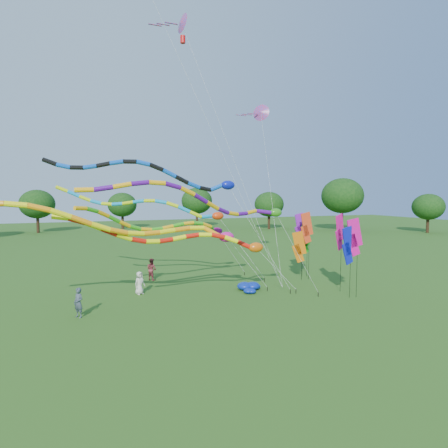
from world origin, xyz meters
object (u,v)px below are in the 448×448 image
object	(u,v)px
tube_kite_red	(189,239)
person_b	(78,303)
tube_kite_orange	(144,227)
person_c	(151,269)
blue_nylon_heap	(249,288)
person_a	(140,283)

from	to	relation	value
tube_kite_red	person_b	distance (m)	7.15
tube_kite_orange	person_c	size ratio (longest dim) A/B	9.91
blue_nylon_heap	person_c	distance (m)	8.19
tube_kite_red	tube_kite_orange	world-z (taller)	tube_kite_orange
tube_kite_red	person_b	world-z (taller)	tube_kite_red
tube_kite_orange	person_c	xyz separation A→B (m)	(1.61, 7.10, -3.94)
blue_nylon_heap	person_c	world-z (taller)	person_c
tube_kite_red	person_a	world-z (taller)	tube_kite_red
tube_kite_red	person_c	bearing A→B (deg)	102.47
person_a	person_b	xyz separation A→B (m)	(-3.80, -3.64, 0.05)
blue_nylon_heap	person_a	xyz separation A→B (m)	(-7.12, 2.05, 0.54)
blue_nylon_heap	person_a	bearing A→B (deg)	163.91
person_b	person_a	bearing A→B (deg)	92.79
tube_kite_orange	blue_nylon_heap	xyz separation A→B (m)	(7.25, 1.19, -4.57)
tube_kite_red	blue_nylon_heap	xyz separation A→B (m)	(4.53, 1.08, -3.75)
blue_nylon_heap	person_b	world-z (taller)	person_b
tube_kite_red	person_c	size ratio (longest dim) A/B	8.52
tube_kite_red	person_a	size ratio (longest dim) A/B	9.51
person_c	person_b	bearing A→B (deg)	109.84
blue_nylon_heap	person_a	distance (m)	7.43
tube_kite_orange	blue_nylon_heap	bearing A→B (deg)	3.76
blue_nylon_heap	person_b	bearing A→B (deg)	-171.74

